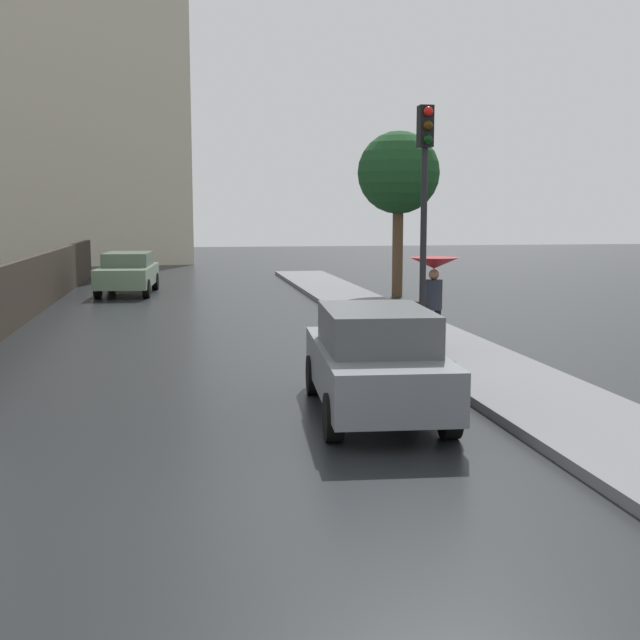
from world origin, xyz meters
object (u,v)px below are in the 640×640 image
car_green_near_kerb (128,272)px  street_tree_near (399,174)px  traffic_light (425,186)px  car_grey_mid_road (375,360)px  pedestrian_with_umbrella_near (434,277)px

car_green_near_kerb → street_tree_near: size_ratio=0.81×
traffic_light → street_tree_near: street_tree_near is taller
car_green_near_kerb → traffic_light: traffic_light is taller
traffic_light → street_tree_near: 12.46m
car_green_near_kerb → car_grey_mid_road: car_grey_mid_road is taller
pedestrian_with_umbrella_near → street_tree_near: (2.29, 11.28, 2.54)m
car_grey_mid_road → pedestrian_with_umbrella_near: pedestrian_with_umbrella_near is taller
car_grey_mid_road → pedestrian_with_umbrella_near: 5.12m
street_tree_near → car_green_near_kerb: bearing=165.7°
car_grey_mid_road → street_tree_near: (4.56, 15.79, 3.33)m
traffic_light → street_tree_near: (2.76, 12.13, 0.78)m
traffic_light → pedestrian_with_umbrella_near: bearing=60.7°
pedestrian_with_umbrella_near → street_tree_near: bearing=82.0°
car_green_near_kerb → pedestrian_with_umbrella_near: pedestrian_with_umbrella_near is taller
traffic_light → car_green_near_kerb: bearing=113.8°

